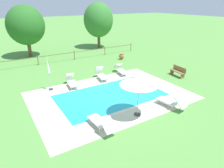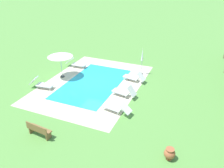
{
  "view_description": "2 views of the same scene",
  "coord_description": "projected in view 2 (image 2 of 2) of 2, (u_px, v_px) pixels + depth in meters",
  "views": [
    {
      "loc": [
        -6.52,
        -10.68,
        6.12
      ],
      "look_at": [
        0.43,
        0.5,
        0.6
      ],
      "focal_mm": 31.74,
      "sensor_mm": 36.0,
      "label": 1
    },
    {
      "loc": [
        14.82,
        7.96,
        8.62
      ],
      "look_at": [
        0.98,
        2.13,
        0.84
      ],
      "focal_mm": 36.36,
      "sensor_mm": 36.0,
      "label": 2
    }
  ],
  "objects": [
    {
      "name": "sun_lounger_north_far",
      "position": [
        124.0,
        92.0,
        16.76
      ],
      "size": [
        0.89,
        1.92,
        1.0
      ],
      "color": "white",
      "rests_on": "ground"
    },
    {
      "name": "sun_lounger_south_mid",
      "position": [
        76.0,
        63.0,
        21.72
      ],
      "size": [
        0.72,
        2.02,
        0.86
      ],
      "color": "white",
      "rests_on": "ground"
    },
    {
      "name": "ground_plane",
      "position": [
        93.0,
        83.0,
        18.83
      ],
      "size": [
        160.0,
        160.0,
        0.0
      ],
      "primitive_type": "plane",
      "color": "#599342"
    },
    {
      "name": "sun_lounger_north_near_steps",
      "position": [
        116.0,
        108.0,
        14.92
      ],
      "size": [
        0.92,
        2.06,
        0.85
      ],
      "color": "white",
      "rests_on": "ground"
    },
    {
      "name": "swimming_pool_water",
      "position": [
        93.0,
        83.0,
        18.83
      ],
      "size": [
        7.3,
        4.23,
        0.01
      ],
      "primitive_type": "cube",
      "color": "#23A8C1",
      "rests_on": "ground"
    },
    {
      "name": "pool_deck_paving",
      "position": [
        93.0,
        83.0,
        18.83
      ],
      "size": [
        10.6,
        7.54,
        0.01
      ],
      "primitive_type": "cube",
      "color": "beige",
      "rests_on": "ground"
    },
    {
      "name": "patio_umbrella_closed_row_west",
      "position": [
        142.0,
        58.0,
        19.7
      ],
      "size": [
        0.32,
        0.32,
        2.46
      ],
      "color": "#383838",
      "rests_on": "ground"
    },
    {
      "name": "patio_umbrella_open_by_bench",
      "position": [
        60.0,
        55.0,
        18.95
      ],
      "size": [
        2.12,
        2.12,
        2.31
      ],
      "color": "#383838",
      "rests_on": "ground"
    },
    {
      "name": "pool_coping_rim",
      "position": [
        93.0,
        83.0,
        18.83
      ],
      "size": [
        7.78,
        4.71,
        0.01
      ],
      "color": "beige",
      "rests_on": "ground"
    },
    {
      "name": "sun_lounger_north_mid",
      "position": [
        42.0,
        84.0,
        17.91
      ],
      "size": [
        0.87,
        1.98,
        0.94
      ],
      "color": "white",
      "rests_on": "ground"
    },
    {
      "name": "sun_lounger_north_end",
      "position": [
        134.0,
        77.0,
        19.01
      ],
      "size": [
        0.88,
        1.99,
        0.93
      ],
      "color": "white",
      "rests_on": "ground"
    },
    {
      "name": "terracotta_urn_near_fence",
      "position": [
        170.0,
        153.0,
        11.27
      ],
      "size": [
        0.57,
        0.57,
        0.66
      ],
      "color": "#A85B38",
      "rests_on": "ground"
    },
    {
      "name": "wooden_bench_lawn_side",
      "position": [
        39.0,
        130.0,
        12.75
      ],
      "size": [
        0.59,
        1.54,
        0.87
      ],
      "color": "olive",
      "rests_on": "ground"
    }
  ]
}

